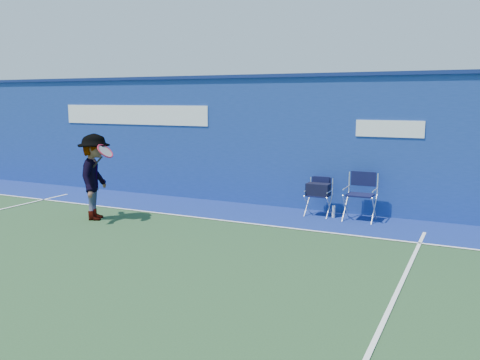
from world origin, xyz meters
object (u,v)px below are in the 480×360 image
at_px(directors_chair_right, 360,206).
at_px(tennis_player, 95,177).
at_px(water_bottle, 334,212).
at_px(directors_chair_left, 318,200).

height_order(directors_chair_right, tennis_player, tennis_player).
height_order(directors_chair_right, water_bottle, directors_chair_right).
height_order(directors_chair_left, tennis_player, tennis_player).
relative_size(directors_chair_right, tennis_player, 0.55).
relative_size(directors_chair_right, water_bottle, 3.73).
distance_m(directors_chair_left, water_bottle, 0.42).
xyz_separation_m(directors_chair_left, directors_chair_right, (0.91, -0.03, -0.04)).
bearing_deg(directors_chair_left, tennis_player, -150.61).
distance_m(directors_chair_left, directors_chair_right, 0.91).
bearing_deg(directors_chair_right, water_bottle, -178.35).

